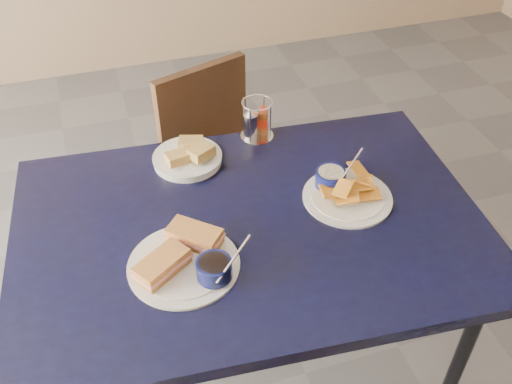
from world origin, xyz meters
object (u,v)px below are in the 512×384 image
object	(u,v)px
bread_basket	(188,157)
condiment_caddy	(256,123)
chair_far	(223,155)
plantain_plate	(342,189)
dining_table	(250,238)
sandwich_plate	(187,259)

from	to	relation	value
bread_basket	condiment_caddy	xyz separation A→B (m)	(0.24, 0.07, 0.04)
chair_far	plantain_plate	bearing A→B (deg)	-73.38
chair_far	condiment_caddy	bearing A→B (deg)	-81.64
dining_table	sandwich_plate	bearing A→B (deg)	-152.65
chair_far	bread_basket	xyz separation A→B (m)	(-0.20, -0.36, 0.30)
chair_far	condiment_caddy	xyz separation A→B (m)	(0.04, -0.29, 0.33)
condiment_caddy	sandwich_plate	bearing A→B (deg)	-124.61
dining_table	condiment_caddy	size ratio (longest dim) A/B	10.02
dining_table	plantain_plate	world-z (taller)	plantain_plate
dining_table	bread_basket	bearing A→B (deg)	107.89
dining_table	plantain_plate	size ratio (longest dim) A/B	5.23
plantain_plate	bread_basket	distance (m)	0.49
sandwich_plate	plantain_plate	bearing A→B (deg)	15.40
chair_far	bread_basket	bearing A→B (deg)	-118.70
sandwich_plate	plantain_plate	xyz separation A→B (m)	(0.49, 0.13, -0.00)
plantain_plate	condiment_caddy	distance (m)	0.39
condiment_caddy	bread_basket	bearing A→B (deg)	-164.15
plantain_plate	sandwich_plate	bearing A→B (deg)	-164.60
chair_far	bread_basket	distance (m)	0.51
plantain_plate	condiment_caddy	xyz separation A→B (m)	(-0.15, 0.36, 0.04)
bread_basket	chair_far	bearing A→B (deg)	61.30
bread_basket	plantain_plate	bearing A→B (deg)	-36.20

